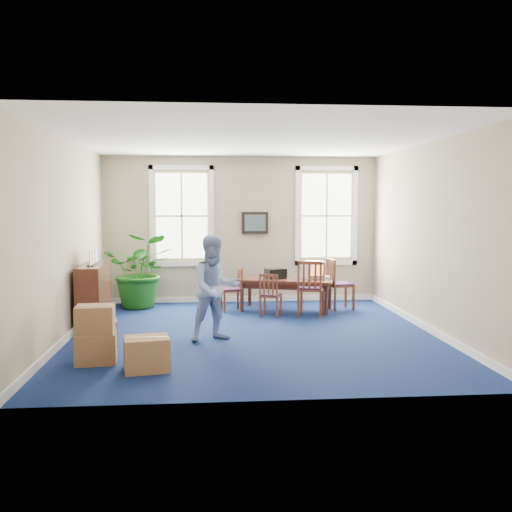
{
  "coord_description": "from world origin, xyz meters",
  "views": [
    {
      "loc": [
        -0.75,
        -9.3,
        2.15
      ],
      "look_at": [
        0.1,
        0.6,
        1.25
      ],
      "focal_mm": 40.0,
      "sensor_mm": 36.0,
      "label": 1
    }
  ],
  "objects": [
    {
      "name": "wall_picture",
      "position": [
        0.3,
        3.2,
        1.75
      ],
      "size": [
        0.58,
        0.06,
        0.48
      ],
      "primitive_type": null,
      "color": "black",
      "rests_on": "ground"
    },
    {
      "name": "crt_tv",
      "position": [
        1.41,
        2.15,
        0.82
      ],
      "size": [
        0.44,
        0.47,
        0.34
      ],
      "primitive_type": null,
      "rotation": [
        0.0,
        0.0,
        0.17
      ],
      "color": "#B7B7BC",
      "rests_on": "conference_table"
    },
    {
      "name": "game_console",
      "position": [
        1.67,
        2.1,
        0.67
      ],
      "size": [
        0.18,
        0.2,
        0.04
      ],
      "primitive_type": "cube",
      "rotation": [
        0.0,
        0.0,
        -0.22
      ],
      "color": "white",
      "rests_on": "conference_table"
    },
    {
      "name": "cardboard_boxes",
      "position": [
        -2.06,
        -1.44,
        0.42
      ],
      "size": [
        1.63,
        1.63,
        0.83
      ],
      "primitive_type": null,
      "rotation": [
        0.0,
        0.0,
        0.13
      ],
      "color": "#9D6E46",
      "rests_on": "ground"
    },
    {
      "name": "baseboard_left",
      "position": [
        -2.97,
        0.0,
        0.06
      ],
      "size": [
        0.04,
        6.5,
        0.12
      ],
      "primitive_type": "cube",
      "color": "white",
      "rests_on": "ground"
    },
    {
      "name": "conference_table",
      "position": [
        0.85,
        2.1,
        0.32
      ],
      "size": [
        2.07,
        1.4,
        0.65
      ],
      "primitive_type": null,
      "rotation": [
        0.0,
        0.0,
        -0.31
      ],
      "color": "#4C2318",
      "rests_on": "ground"
    },
    {
      "name": "baseboard_right",
      "position": [
        2.97,
        0.0,
        0.06
      ],
      "size": [
        0.04,
        6.5,
        0.12
      ],
      "primitive_type": "cube",
      "color": "white",
      "rests_on": "ground"
    },
    {
      "name": "chair_near_right",
      "position": [
        1.24,
        1.45,
        0.54
      ],
      "size": [
        0.61,
        0.61,
        1.09
      ],
      "primitive_type": null,
      "rotation": [
        0.0,
        0.0,
        2.84
      ],
      "color": "brown",
      "rests_on": "ground"
    },
    {
      "name": "man",
      "position": [
        -0.63,
        -0.39,
        0.83
      ],
      "size": [
        0.98,
        0.86,
        1.67
      ],
      "primitive_type": "imported",
      "rotation": [
        0.0,
        0.0,
        0.33
      ],
      "color": "#88A1D3",
      "rests_on": "ground"
    },
    {
      "name": "chair_end_right",
      "position": [
        1.97,
        2.1,
        0.52
      ],
      "size": [
        0.54,
        0.54,
        1.04
      ],
      "primitive_type": null,
      "rotation": [
        0.0,
        0.0,
        1.73
      ],
      "color": "brown",
      "rests_on": "ground"
    },
    {
      "name": "chair_near_left",
      "position": [
        0.46,
        1.45,
        0.42
      ],
      "size": [
        0.49,
        0.49,
        0.84
      ],
      "primitive_type": null,
      "rotation": [
        0.0,
        0.0,
        2.78
      ],
      "color": "brown",
      "rests_on": "ground"
    },
    {
      "name": "ceiling",
      "position": [
        0.0,
        0.0,
        3.2
      ],
      "size": [
        6.5,
        6.5,
        0.0
      ],
      "primitive_type": "plane",
      "rotation": [
        3.14,
        0.0,
        0.0
      ],
      "color": "white",
      "rests_on": "ground"
    },
    {
      "name": "baseboard_back",
      "position": [
        0.0,
        3.22,
        0.06
      ],
      "size": [
        6.0,
        0.04,
        0.12
      ],
      "primitive_type": "cube",
      "color": "white",
      "rests_on": "ground"
    },
    {
      "name": "floor",
      "position": [
        0.0,
        0.0,
        0.0
      ],
      "size": [
        6.5,
        6.5,
        0.0
      ],
      "primitive_type": "plane",
      "color": "navy",
      "rests_on": "ground"
    },
    {
      "name": "window_left",
      "position": [
        -1.3,
        3.23,
        1.9
      ],
      "size": [
        1.4,
        0.12,
        2.2
      ],
      "primitive_type": null,
      "color": "white",
      "rests_on": "ground"
    },
    {
      "name": "chair_end_left",
      "position": [
        -0.28,
        2.1,
        0.44
      ],
      "size": [
        0.45,
        0.45,
        0.88
      ],
      "primitive_type": null,
      "rotation": [
        0.0,
        0.0,
        -1.42
      ],
      "color": "brown",
      "rests_on": "ground"
    },
    {
      "name": "wall_left",
      "position": [
        -3.0,
        0.0,
        1.6
      ],
      "size": [
        0.0,
        6.5,
        6.5
      ],
      "primitive_type": "plane",
      "rotation": [
        1.57,
        0.0,
        1.57
      ],
      "color": "tan",
      "rests_on": "ground"
    },
    {
      "name": "potted_plant",
      "position": [
        -2.13,
        2.66,
        0.78
      ],
      "size": [
        1.49,
        1.33,
        1.56
      ],
      "primitive_type": "imported",
      "rotation": [
        0.0,
        0.0,
        -0.08
      ],
      "color": "#165012",
      "rests_on": "ground"
    },
    {
      "name": "wall_right",
      "position": [
        3.0,
        0.0,
        1.6
      ],
      "size": [
        0.0,
        6.5,
        6.5
      ],
      "primitive_type": "plane",
      "rotation": [
        1.57,
        0.0,
        -1.57
      ],
      "color": "tan",
      "rests_on": "ground"
    },
    {
      "name": "window_right",
      "position": [
        1.9,
        3.23,
        1.9
      ],
      "size": [
        1.4,
        0.12,
        2.2
      ],
      "primitive_type": null,
      "color": "white",
      "rests_on": "ground"
    },
    {
      "name": "wall_back",
      "position": [
        0.0,
        3.25,
        1.6
      ],
      "size": [
        6.5,
        0.0,
        6.5
      ],
      "primitive_type": "plane",
      "rotation": [
        1.57,
        0.0,
        0.0
      ],
      "color": "tan",
      "rests_on": "ground"
    },
    {
      "name": "brochure_rack",
      "position": [
        -2.73,
        0.82,
        1.25
      ],
      "size": [
        0.18,
        0.66,
        0.29
      ],
      "primitive_type": null,
      "rotation": [
        0.0,
        0.0,
        0.11
      ],
      "color": "#99999E",
      "rests_on": "credenza"
    },
    {
      "name": "equipment_bag",
      "position": [
        0.63,
        2.15,
        0.75
      ],
      "size": [
        0.47,
        0.39,
        0.2
      ],
      "primitive_type": "cube",
      "rotation": [
        0.0,
        0.0,
        0.38
      ],
      "color": "black",
      "rests_on": "conference_table"
    },
    {
      "name": "credenza",
      "position": [
        -2.75,
        0.82,
        0.55
      ],
      "size": [
        0.44,
        1.42,
        1.1
      ],
      "primitive_type": "cube",
      "rotation": [
        0.0,
        0.0,
        0.03
      ],
      "color": "#4C2318",
      "rests_on": "ground"
    },
    {
      "name": "wall_front",
      "position": [
        0.0,
        -3.25,
        1.6
      ],
      "size": [
        6.5,
        0.0,
        6.5
      ],
      "primitive_type": "plane",
      "rotation": [
        -1.57,
        0.0,
        0.0
      ],
      "color": "tan",
      "rests_on": "ground"
    }
  ]
}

